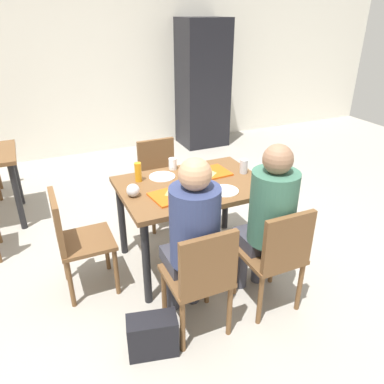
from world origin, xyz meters
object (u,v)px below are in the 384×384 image
at_px(handbag, 153,335).
at_px(foil_bundle, 133,190).
at_px(chair_far_side, 160,176).
at_px(person_in_red, 192,232).
at_px(plastic_cup_b, 215,195).
at_px(paper_plate_center, 162,177).
at_px(condiment_bottle, 138,172).
at_px(tray_red_far, 208,173).
at_px(pizza_slice_b, 207,172).
at_px(person_in_brown_jacket, 269,213).
at_px(pizza_slice_a, 176,192).
at_px(chair_near_right, 277,253).
at_px(plastic_cup_a, 173,164).
at_px(soda_can, 244,166).
at_px(main_table, 192,195).
at_px(chair_left_end, 74,237).
at_px(chair_near_left, 201,276).
at_px(drink_fridge, 203,84).
at_px(paper_plate_near_edge, 224,191).
at_px(tray_red_near, 175,195).

bearing_deg(handbag, foil_bundle, 79.53).
bearing_deg(handbag, chair_far_side, 68.26).
xyz_separation_m(person_in_red, handbag, (-0.35, -0.16, -0.60)).
height_order(chair_far_side, plastic_cup_b, chair_far_side).
distance_m(chair_far_side, foil_bundle, 1.00).
distance_m(paper_plate_center, condiment_bottle, 0.22).
distance_m(tray_red_far, condiment_bottle, 0.60).
xyz_separation_m(pizza_slice_b, foil_bundle, (-0.68, -0.13, 0.03)).
height_order(person_in_brown_jacket, pizza_slice_a, person_in_brown_jacket).
height_order(chair_near_right, foil_bundle, chair_near_right).
distance_m(person_in_red, condiment_bottle, 0.89).
distance_m(person_in_red, plastic_cup_a, 1.04).
distance_m(plastic_cup_a, soda_can, 0.62).
bearing_deg(person_in_brown_jacket, condiment_bottle, 127.18).
distance_m(main_table, condiment_bottle, 0.48).
xyz_separation_m(chair_left_end, pizza_slice_b, (1.15, 0.11, 0.27)).
relative_size(chair_near_left, drink_fridge, 0.45).
bearing_deg(paper_plate_near_edge, soda_can, 37.68).
relative_size(pizza_slice_a, handbag, 0.53).
distance_m(chair_far_side, handbag, 1.77).
xyz_separation_m(person_in_red, soda_can, (0.79, 0.68, 0.06)).
distance_m(person_in_red, drink_fridge, 3.92).
xyz_separation_m(main_table, pizza_slice_a, (-0.19, -0.13, 0.12)).
bearing_deg(chair_near_right, soda_can, 75.99).
xyz_separation_m(main_table, handbag, (-0.64, -0.81, -0.51)).
bearing_deg(chair_near_left, tray_red_near, 82.37).
xyz_separation_m(paper_plate_near_edge, drink_fridge, (1.28, 3.08, 0.20)).
relative_size(chair_far_side, paper_plate_near_edge, 3.85).
xyz_separation_m(chair_left_end, tray_red_near, (0.76, -0.14, 0.26)).
xyz_separation_m(main_table, paper_plate_near_edge, (0.17, -0.23, 0.10)).
xyz_separation_m(main_table, person_in_red, (-0.29, -0.66, 0.09)).
height_order(person_in_red, plastic_cup_a, person_in_red).
bearing_deg(paper_plate_center, drink_fridge, 58.10).
bearing_deg(drink_fridge, foil_bundle, -124.23).
height_order(chair_far_side, chair_left_end, same).
xyz_separation_m(chair_far_side, drink_fridge, (1.46, 2.05, 0.46)).
distance_m(main_table, plastic_cup_a, 0.38).
height_order(pizza_slice_b, plastic_cup_a, plastic_cup_a).
relative_size(pizza_slice_b, drink_fridge, 0.11).
xyz_separation_m(chair_near_left, chair_left_end, (-0.67, 0.80, 0.00)).
xyz_separation_m(chair_left_end, plastic_cup_b, (0.99, -0.35, 0.30)).
xyz_separation_m(plastic_cup_b, foil_bundle, (-0.52, 0.33, 0.00)).
xyz_separation_m(chair_near_right, drink_fridge, (1.17, 3.65, 0.46)).
relative_size(foil_bundle, drink_fridge, 0.05).
distance_m(main_table, chair_near_left, 0.86).
distance_m(paper_plate_center, handbag, 1.29).
height_order(tray_red_near, pizza_slice_a, pizza_slice_a).
xyz_separation_m(main_table, plastic_cup_b, (0.03, -0.35, 0.15)).
distance_m(main_table, paper_plate_near_edge, 0.30).
bearing_deg(handbag, plastic_cup_a, 62.23).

